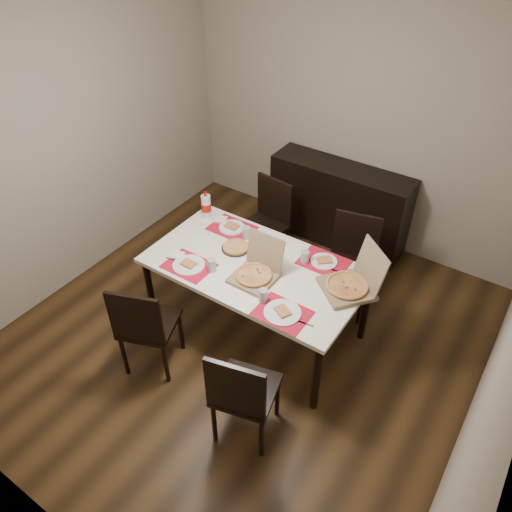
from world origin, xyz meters
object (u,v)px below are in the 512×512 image
Objects in this scene: chair_near_left at (145,325)px; chair_far_left at (267,220)px; dining_table at (256,272)px; pizza_box_center at (256,272)px; sideboard at (338,205)px; chair_near_right at (242,393)px; dip_bowl at (274,261)px; soda_bottle at (206,206)px; chair_far_right at (351,259)px.

chair_near_left and chair_far_left have the same top height.
dining_table is 1.94× the size of chair_far_left.
chair_near_left is 0.97m from pizza_box_center.
sideboard is 1.61× the size of chair_near_left.
chair_far_left is (-0.99, 1.84, 0.00)m from chair_near_right.
soda_bottle is (-0.88, 0.21, 0.10)m from dip_bowl.
dip_bowl is at bearing -13.48° from soda_bottle.
chair_near_right is at bearing -89.64° from chair_far_right.
pizza_box_center is 1.35× the size of soda_bottle.
chair_far_right is 1.41m from soda_bottle.
dip_bowl is (0.57, -0.77, 0.25)m from chair_far_left.
soda_bottle is at bearing 135.42° from chair_near_right.
pizza_box_center is at bearing -61.61° from chair_far_left.
pizza_box_center reaches higher than chair_far_right.
chair_far_right reaches higher than dining_table.
soda_bottle is at bearing 166.52° from dip_bowl.
dining_table is 1.94× the size of chair_near_left.
chair_near_right is 1.18m from dip_bowl.
chair_near_left is 1.27m from soda_bottle.
soda_bottle is (-1.29, -0.46, 0.35)m from chair_far_right.
chair_near_left is 1.00× the size of chair_far_left.
soda_bottle is at bearing 156.80° from dining_table.
pizza_box_center is at bearing -27.92° from soda_bottle.
dip_bowl is (0.02, 0.24, -0.04)m from pizza_box_center.
sideboard is at bearing 102.06° from chair_near_right.
chair_far_left is at bearing 117.60° from dining_table.
dip_bowl is (0.58, 0.98, 0.25)m from chair_near_left.
pizza_box_center is (-0.44, 0.83, 0.29)m from chair_near_right.
chair_near_left is at bearing -120.71° from dip_bowl.
chair_near_left is 1.00× the size of chair_far_right.
soda_bottle is at bearing -119.80° from sideboard.
chair_near_right is at bearing -61.91° from pizza_box_center.
dining_table is 0.18m from dip_bowl.
pizza_box_center is at bearing -115.08° from chair_far_right.
chair_far_left is at bearing 61.12° from soda_bottle.
chair_near_left reaches higher than dining_table.
soda_bottle reaches higher than dip_bowl.
chair_far_left is 0.98m from chair_far_right.
sideboard is 5.52× the size of soda_bottle.
chair_far_right reaches higher than sideboard.
dining_table is at bearing 60.76° from chair_near_left.
pizza_box_center is at bearing 52.59° from chair_near_left.
chair_far_left is (0.01, 1.75, 0.00)m from chair_near_left.
dining_table is at bearing -23.20° from soda_bottle.
dining_table is at bearing -62.40° from chair_far_left.
chair_near_left reaches higher than dip_bowl.
dip_bowl is at bearing -121.30° from chair_far_right.
chair_far_left reaches higher than dip_bowl.
dip_bowl is at bearing -53.58° from chair_far_left.
sideboard is 1.00m from chair_far_right.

